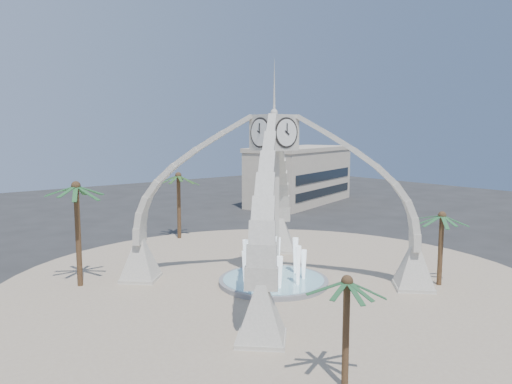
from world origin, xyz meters
TOP-DOWN VIEW (x-y plane):
  - ground at (0.00, 0.00)m, footprint 140.00×140.00m
  - plaza at (0.00, 0.00)m, footprint 40.00×40.00m
  - clock_tower at (-0.00, -0.00)m, footprint 17.94×17.94m
  - fountain at (0.00, 0.00)m, footprint 8.00×8.00m
  - building_ne at (30.00, 28.00)m, footprint 21.87×14.17m
  - palm_east at (9.15, -7.83)m, footprint 4.49×4.49m
  - palm_west at (-11.13, 8.49)m, footprint 4.94×4.94m
  - palm_north at (2.57, 17.72)m, footprint 4.67×4.67m
  - palm_south at (-7.35, -13.12)m, footprint 3.31×3.31m

SIDE VIEW (x-z plane):
  - ground at x=0.00m, z-range 0.00..0.00m
  - plaza at x=0.00m, z-range 0.00..0.06m
  - fountain at x=0.00m, z-range -1.52..2.10m
  - building_ne at x=30.00m, z-range 0.01..8.61m
  - palm_south at x=-7.35m, z-range 2.05..7.53m
  - palm_east at x=9.15m, z-range 2.17..8.02m
  - palm_north at x=2.57m, z-range 2.80..10.17m
  - clock_tower at x=0.00m, z-range -1.66..14.64m
  - palm_west at x=-11.13m, z-range 3.13..11.23m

